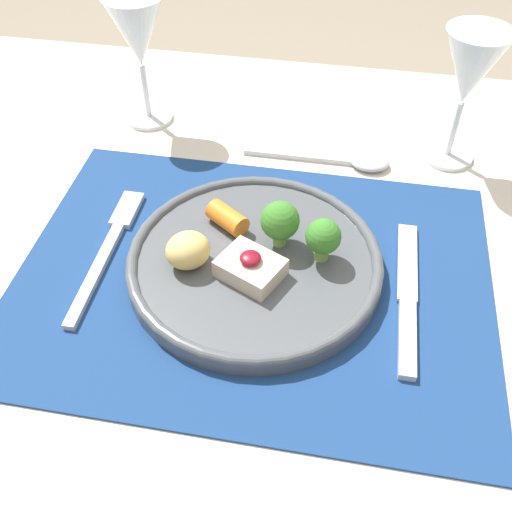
# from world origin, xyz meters

# --- Properties ---
(dining_table) EXTENTS (1.23, 0.93, 0.74)m
(dining_table) POSITION_xyz_m (0.00, 0.00, 0.64)
(dining_table) COLOR beige
(dining_table) RESTS_ON ground_plane
(placemat) EXTENTS (0.49, 0.37, 0.00)m
(placemat) POSITION_xyz_m (0.00, 0.00, 0.74)
(placemat) COLOR navy
(placemat) RESTS_ON dining_table
(dinner_plate) EXTENTS (0.26, 0.26, 0.07)m
(dinner_plate) POSITION_xyz_m (0.00, 0.01, 0.76)
(dinner_plate) COLOR #4C5156
(dinner_plate) RESTS_ON placemat
(fork) EXTENTS (0.02, 0.20, 0.01)m
(fork) POSITION_xyz_m (-0.16, 0.02, 0.75)
(fork) COLOR silver
(fork) RESTS_ON placemat
(knife) EXTENTS (0.02, 0.20, 0.01)m
(knife) POSITION_xyz_m (0.16, -0.01, 0.75)
(knife) COLOR silver
(knife) RESTS_ON placemat
(spoon) EXTENTS (0.19, 0.04, 0.01)m
(spoon) POSITION_xyz_m (0.09, 0.21, 0.75)
(spoon) COLOR silver
(spoon) RESTS_ON dining_table
(wine_glass_near) EXTENTS (0.08, 0.08, 0.17)m
(wine_glass_near) POSITION_xyz_m (0.21, 0.25, 0.86)
(wine_glass_near) COLOR white
(wine_glass_near) RESTS_ON dining_table
(wine_glass_far) EXTENTS (0.08, 0.08, 0.17)m
(wine_glass_far) POSITION_xyz_m (-0.19, 0.27, 0.86)
(wine_glass_far) COLOR white
(wine_glass_far) RESTS_ON dining_table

